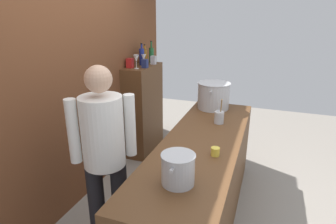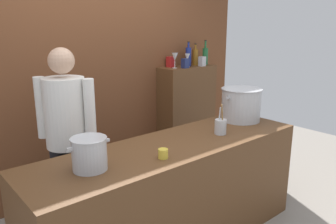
# 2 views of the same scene
# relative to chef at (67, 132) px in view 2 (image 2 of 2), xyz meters

# --- Properties ---
(brick_back_panel) EXTENTS (4.40, 0.10, 3.00)m
(brick_back_panel) POSITION_rel_chef_xyz_m (0.59, 0.73, 0.54)
(brick_back_panel) COLOR brown
(brick_back_panel) RESTS_ON ground_plane
(prep_counter) EXTENTS (2.44, 0.70, 0.90)m
(prep_counter) POSITION_rel_chef_xyz_m (0.59, -0.67, -0.51)
(prep_counter) COLOR brown
(prep_counter) RESTS_ON ground_plane
(bar_cabinet) EXTENTS (0.76, 0.32, 1.31)m
(bar_cabinet) POSITION_rel_chef_xyz_m (1.87, 0.52, -0.31)
(bar_cabinet) COLOR brown
(bar_cabinet) RESTS_ON ground_plane
(chef) EXTENTS (0.42, 0.46, 1.66)m
(chef) POSITION_rel_chef_xyz_m (0.00, 0.00, 0.00)
(chef) COLOR black
(chef) RESTS_ON ground_plane
(stockpot_large) EXTENTS (0.46, 0.40, 0.32)m
(stockpot_large) POSITION_rel_chef_xyz_m (1.57, -0.58, 0.10)
(stockpot_large) COLOR #B7BABF
(stockpot_large) RESTS_ON prep_counter
(stockpot_small) EXTENTS (0.30, 0.24, 0.22)m
(stockpot_small) POSITION_rel_chef_xyz_m (-0.15, -0.68, 0.05)
(stockpot_small) COLOR #B7BABF
(stockpot_small) RESTS_ON prep_counter
(utensil_crock) EXTENTS (0.10, 0.10, 0.27)m
(utensil_crock) POSITION_rel_chef_xyz_m (1.08, -0.74, 0.00)
(utensil_crock) COLOR #B7BABF
(utensil_crock) RESTS_ON prep_counter
(butter_jar) EXTENTS (0.07, 0.07, 0.07)m
(butter_jar) POSITION_rel_chef_xyz_m (0.34, -0.84, -0.03)
(butter_jar) COLOR yellow
(butter_jar) RESTS_ON prep_counter
(wine_bottle_green) EXTENTS (0.07, 0.07, 0.32)m
(wine_bottle_green) POSITION_rel_chef_xyz_m (2.18, 0.51, 0.47)
(wine_bottle_green) COLOR #1E592D
(wine_bottle_green) RESTS_ON bar_cabinet
(wine_bottle_amber) EXTENTS (0.07, 0.07, 0.28)m
(wine_bottle_amber) POSITION_rel_chef_xyz_m (2.04, 0.55, 0.46)
(wine_bottle_amber) COLOR #8C5919
(wine_bottle_amber) RESTS_ON bar_cabinet
(wine_bottle_cobalt) EXTENTS (0.07, 0.07, 0.31)m
(wine_bottle_cobalt) POSITION_rel_chef_xyz_m (1.90, 0.54, 0.47)
(wine_bottle_cobalt) COLOR navy
(wine_bottle_cobalt) RESTS_ON bar_cabinet
(wine_glass_wide) EXTENTS (0.08, 0.08, 0.18)m
(wine_glass_wide) POSITION_rel_chef_xyz_m (1.63, 0.49, 0.48)
(wine_glass_wide) COLOR silver
(wine_glass_wide) RESTS_ON bar_cabinet
(wine_glass_tall) EXTENTS (0.07, 0.07, 0.17)m
(wine_glass_tall) POSITION_rel_chef_xyz_m (1.82, 0.47, 0.46)
(wine_glass_tall) COLOR silver
(wine_glass_tall) RESTS_ON bar_cabinet
(spice_tin_red) EXTENTS (0.08, 0.08, 0.13)m
(spice_tin_red) POSITION_rel_chef_xyz_m (1.66, 0.60, 0.41)
(spice_tin_red) COLOR red
(spice_tin_red) RESTS_ON bar_cabinet
(spice_tin_navy) EXTENTS (0.07, 0.07, 0.12)m
(spice_tin_navy) POSITION_rel_chef_xyz_m (1.73, 0.41, 0.41)
(spice_tin_navy) COLOR navy
(spice_tin_navy) RESTS_ON bar_cabinet
(spice_tin_silver) EXTENTS (0.07, 0.07, 0.12)m
(spice_tin_silver) POSITION_rel_chef_xyz_m (2.02, 0.41, 0.41)
(spice_tin_silver) COLOR #B2B2B7
(spice_tin_silver) RESTS_ON bar_cabinet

